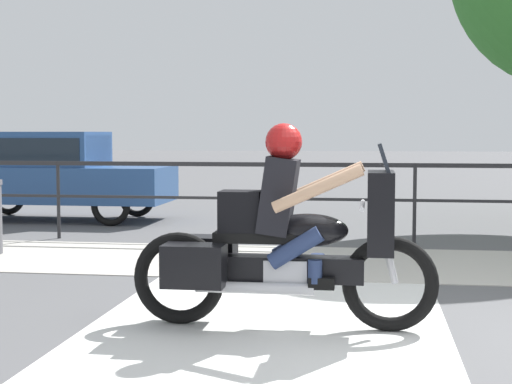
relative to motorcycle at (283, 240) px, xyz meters
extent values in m
plane|color=#565659|center=(1.27, -0.23, -0.70)|extent=(120.00, 120.00, 0.00)
cube|color=#B7B2A8|center=(1.27, 3.17, -0.70)|extent=(44.00, 2.40, 0.01)
cube|color=silver|center=(-0.12, -0.43, -0.70)|extent=(2.85, 6.00, 0.01)
cube|color=#232326|center=(1.27, 4.75, 0.40)|extent=(36.00, 0.04, 0.06)
cube|color=#232326|center=(1.27, 4.75, -0.08)|extent=(36.00, 0.03, 0.04)
cylinder|color=#232326|center=(-3.83, 4.75, -0.14)|extent=(0.05, 0.05, 1.13)
cylinder|color=#232326|center=(1.27, 4.75, -0.14)|extent=(0.05, 0.05, 1.13)
torus|color=black|center=(0.84, 0.00, -0.33)|extent=(0.75, 0.11, 0.75)
torus|color=black|center=(-0.84, 0.00, -0.33)|extent=(0.75, 0.11, 0.75)
cube|color=black|center=(0.00, 0.00, -0.23)|extent=(1.28, 0.22, 0.20)
cube|color=silver|center=(0.03, 0.00, -0.28)|extent=(0.34, 0.26, 0.26)
ellipsoid|color=black|center=(0.20, 0.00, 0.08)|extent=(0.63, 0.30, 0.26)
cube|color=black|center=(-0.17, 0.00, 0.02)|extent=(0.74, 0.28, 0.08)
cube|color=black|center=(0.76, 0.00, 0.23)|extent=(0.20, 0.56, 0.63)
cube|color=#1E232B|center=(0.78, 0.00, 0.65)|extent=(0.10, 0.48, 0.24)
cylinder|color=silver|center=(0.62, 0.00, 0.28)|extent=(0.04, 0.70, 0.04)
cylinder|color=silver|center=(-0.20, -0.16, -0.36)|extent=(0.92, 0.09, 0.09)
cube|color=black|center=(-0.66, -0.24, -0.18)|extent=(0.48, 0.28, 0.33)
cube|color=black|center=(-0.66, 0.24, -0.18)|extent=(0.48, 0.28, 0.33)
cylinder|color=silver|center=(0.81, 0.00, -0.05)|extent=(0.19, 0.06, 0.56)
cube|color=black|center=(-0.04, 0.00, 0.35)|extent=(0.32, 0.36, 0.62)
sphere|color=tan|center=(0.00, 0.00, 0.75)|extent=(0.23, 0.23, 0.23)
sphere|color=#B21919|center=(0.00, 0.00, 0.77)|extent=(0.29, 0.29, 0.29)
cylinder|color=navy|center=(0.11, -0.15, -0.04)|extent=(0.44, 0.13, 0.34)
cylinder|color=navy|center=(0.26, -0.15, -0.22)|extent=(0.11, 0.11, 0.18)
cube|color=black|center=(0.31, -0.15, -0.31)|extent=(0.20, 0.10, 0.09)
cylinder|color=navy|center=(0.11, 0.15, -0.04)|extent=(0.44, 0.13, 0.34)
cylinder|color=navy|center=(0.26, 0.15, -0.22)|extent=(0.11, 0.11, 0.18)
cube|color=black|center=(0.31, 0.15, -0.31)|extent=(0.20, 0.10, 0.09)
cylinder|color=tan|center=(0.29, -0.30, 0.43)|extent=(0.69, 0.09, 0.37)
cylinder|color=tan|center=(0.29, 0.30, 0.43)|extent=(0.69, 0.09, 0.37)
cube|color=black|center=(-0.34, 0.00, 0.22)|extent=(0.33, 0.27, 0.33)
cube|color=#284C84|center=(-4.83, 7.05, -0.06)|extent=(4.06, 1.60, 0.62)
cube|color=#284C84|center=(-5.07, 7.05, 0.56)|extent=(2.11, 1.41, 0.60)
cube|color=#19232D|center=(-4.04, 7.05, 0.56)|extent=(0.04, 1.25, 0.48)
cube|color=#19232D|center=(-5.07, 7.05, 0.56)|extent=(1.94, 1.44, 0.39)
torus|color=black|center=(-3.57, 6.31, -0.37)|extent=(0.67, 0.11, 0.67)
torus|color=black|center=(-3.57, 7.78, -0.37)|extent=(0.67, 0.11, 0.67)
torus|color=black|center=(-6.09, 7.78, -0.37)|extent=(0.67, 0.11, 0.67)
camera|label=1|loc=(0.68, -6.08, 0.84)|focal=55.00mm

